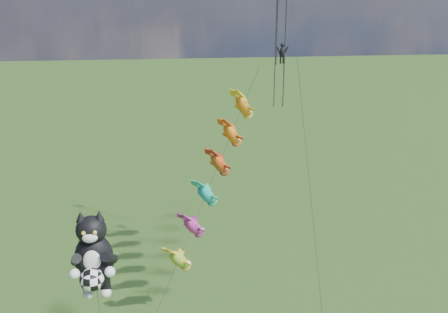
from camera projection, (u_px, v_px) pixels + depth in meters
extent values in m
ellipsoid|color=black|center=(94.00, 259.00, 28.65)|extent=(2.68, 2.42, 3.24)
ellipsoid|color=black|center=(91.00, 230.00, 27.93)|extent=(2.12, 2.01, 1.64)
cone|color=black|center=(80.00, 216.00, 27.60)|extent=(0.71, 0.71, 0.61)
cone|color=black|center=(99.00, 215.00, 27.71)|extent=(0.71, 0.71, 0.61)
ellipsoid|color=white|center=(90.00, 238.00, 27.36)|extent=(0.94, 0.66, 0.59)
ellipsoid|color=white|center=(92.00, 261.00, 27.84)|extent=(1.08, 0.68, 1.34)
sphere|color=gold|center=(83.00, 233.00, 27.16)|extent=(0.24, 0.24, 0.24)
sphere|color=gold|center=(95.00, 233.00, 27.22)|extent=(0.24, 0.24, 0.24)
sphere|color=white|center=(74.00, 274.00, 27.62)|extent=(0.61, 0.61, 0.61)
sphere|color=white|center=(110.00, 272.00, 27.84)|extent=(0.61, 0.61, 0.61)
sphere|color=white|center=(88.00, 294.00, 29.15)|extent=(0.65, 0.65, 0.65)
sphere|color=white|center=(106.00, 293.00, 29.27)|extent=(0.65, 0.65, 0.65)
sphere|color=white|center=(92.00, 280.00, 27.53)|extent=(1.35, 1.35, 1.35)
cylinder|color=black|center=(206.00, 195.00, 37.46)|extent=(10.08, 12.25, 17.14)
ellipsoid|color=green|center=(179.00, 259.00, 35.91)|extent=(2.24, 2.46, 2.55)
ellipsoid|color=#D8339A|center=(193.00, 226.00, 36.70)|extent=(2.24, 2.46, 2.55)
ellipsoid|color=#1998BF|center=(206.00, 194.00, 37.49)|extent=(2.24, 2.46, 2.55)
ellipsoid|color=orange|center=(219.00, 164.00, 38.28)|extent=(2.24, 2.46, 2.55)
ellipsoid|color=#F2A619|center=(231.00, 134.00, 39.08)|extent=(2.24, 2.46, 2.55)
ellipsoid|color=red|center=(243.00, 106.00, 39.87)|extent=(2.24, 2.46, 2.55)
cylinder|color=black|center=(305.00, 139.00, 33.74)|extent=(0.18, 17.09, 27.25)
cylinder|color=black|center=(275.00, 53.00, 37.10)|extent=(0.08, 0.08, 8.46)
cylinder|color=black|center=(285.00, 53.00, 37.18)|extent=(0.08, 0.08, 8.46)
cylinder|color=black|center=(278.00, 10.00, 39.12)|extent=(0.08, 0.08, 8.90)
cylinder|color=black|center=(286.00, 10.00, 39.20)|extent=(0.08, 0.08, 8.90)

